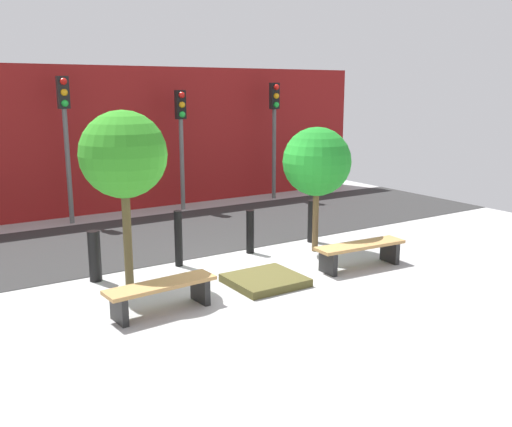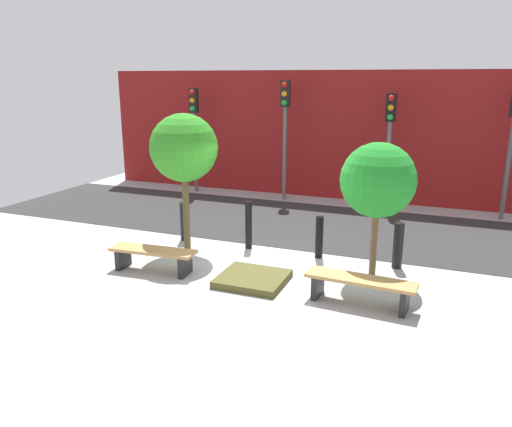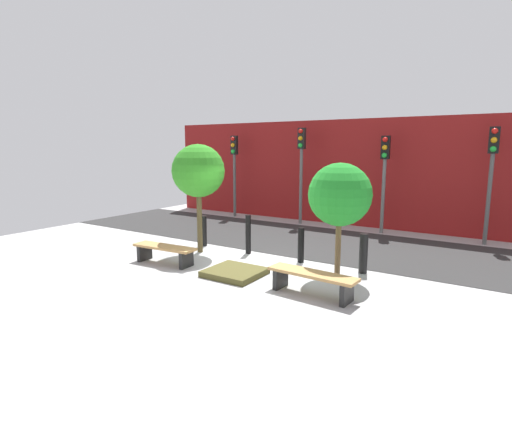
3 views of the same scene
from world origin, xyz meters
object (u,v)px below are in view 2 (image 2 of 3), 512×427
at_px(traffic_light_west, 194,121).
at_px(traffic_light_mid_west, 285,119).
at_px(bench_right, 360,285).
at_px(bollard_far_left, 185,221).
at_px(planter_bed, 253,279).
at_px(bollard_right, 398,245).
at_px(tree_behind_left_bench, 184,149).
at_px(bollard_left, 249,225).
at_px(bollard_center, 319,237).
at_px(tree_behind_right_bench, 378,181).
at_px(bench_left, 153,255).
at_px(traffic_light_mid_east, 390,130).

bearing_deg(traffic_light_west, traffic_light_mid_west, 0.01).
relative_size(bench_right, bollard_far_left, 2.05).
xyz_separation_m(planter_bed, bollard_right, (2.44, 1.78, 0.40)).
relative_size(tree_behind_left_bench, bollard_left, 2.78).
height_order(bollard_far_left, bollard_center, bollard_far_left).
relative_size(tree_behind_right_bench, bollard_far_left, 2.84).
distance_m(bollard_right, traffic_light_mid_west, 6.53).
bearing_deg(bench_left, planter_bed, 1.68).
bearing_deg(bollard_right, traffic_light_west, 146.36).
xyz_separation_m(bollard_far_left, traffic_light_west, (-2.24, 4.74, 1.91)).
bearing_deg(tree_behind_left_bench, bench_right, -18.54).
xyz_separation_m(bench_left, bench_right, (4.08, 0.00, 0.01)).
distance_m(tree_behind_left_bench, traffic_light_mid_west, 5.38).
height_order(bench_right, tree_behind_right_bench, tree_behind_right_bench).
bearing_deg(bollard_center, traffic_light_mid_west, 116.60).
bearing_deg(traffic_light_mid_west, bench_left, -94.08).
bearing_deg(traffic_light_mid_east, bench_left, -118.19).
height_order(traffic_light_west, traffic_light_mid_east, traffic_light_west).
relative_size(bollard_left, traffic_light_mid_east, 0.33).
bearing_deg(bollard_left, bollard_far_left, 180.00).
bearing_deg(bench_left, traffic_light_mid_east, 57.89).
bearing_deg(traffic_light_mid_east, bollard_far_left, -130.17).
xyz_separation_m(bench_left, traffic_light_mid_east, (3.60, 6.72, 1.97)).
bearing_deg(bollard_far_left, tree_behind_left_bench, -56.90).
bearing_deg(planter_bed, traffic_light_mid_east, 76.54).
distance_m(bollard_far_left, bollard_center, 3.25).
xyz_separation_m(bench_right, planter_bed, (-2.04, 0.20, -0.28)).
bearing_deg(bollard_far_left, bench_left, -78.61).
bearing_deg(planter_bed, bench_left, -174.40).
bearing_deg(bench_left, traffic_light_west, 107.54).
xyz_separation_m(bench_left, bollard_center, (2.85, 1.98, 0.12)).
xyz_separation_m(bench_right, traffic_light_mid_west, (-3.60, 6.72, 2.18)).
relative_size(tree_behind_right_bench, bollard_center, 2.86).
bearing_deg(bollard_far_left, bollard_center, 0.00).
height_order(bollard_far_left, traffic_light_west, traffic_light_west).
height_order(bollard_right, traffic_light_mid_east, traffic_light_mid_east).
distance_m(planter_bed, tree_behind_left_bench, 3.23).
height_order(bollard_far_left, bollard_right, bollard_right).
height_order(tree_behind_right_bench, bollard_left, tree_behind_right_bench).
distance_m(tree_behind_left_bench, bollard_center, 3.44).
bearing_deg(bollard_far_left, bench_right, -23.85).
relative_size(tree_behind_left_bench, tree_behind_right_bench, 1.16).
height_order(bench_right, planter_bed, bench_right).
distance_m(bench_left, tree_behind_left_bench, 2.38).
xyz_separation_m(bollard_far_left, traffic_light_mid_west, (0.88, 4.74, 2.07)).
bearing_deg(traffic_light_mid_west, bollard_right, -49.84).
height_order(bench_left, bollard_far_left, bollard_far_left).
height_order(bollard_center, traffic_light_west, traffic_light_west).
relative_size(bench_left, bollard_far_left, 1.93).
xyz_separation_m(bench_right, bollard_right, (0.40, 1.98, 0.13)).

